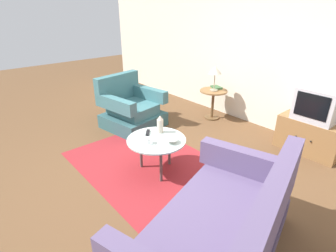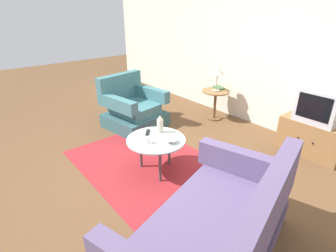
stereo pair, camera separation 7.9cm
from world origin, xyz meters
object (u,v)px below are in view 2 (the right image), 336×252
armchair (133,109)px  coffee_table (156,142)px  side_table (215,99)px  tv_remote_dark (148,132)px  bowl (171,141)px  book (219,88)px  mug (148,140)px  tv_stand (312,137)px  vase (160,124)px  couch (214,233)px  television (321,106)px  table_lamp (218,71)px

armchair → coffee_table: armchair is taller
side_table → tv_remote_dark: bearing=-75.4°
bowl → book: book is taller
side_table → mug: 2.17m
tv_stand → vase: bearing=-122.0°
couch → side_table: bearing=25.2°
armchair → mug: 1.62m
book → tv_stand: bearing=18.4°
vase → mug: size_ratio=2.14×
tv_stand → book: (-1.81, 0.02, 0.32)m
television → vase: bearing=-121.9°
side_table → book: bearing=110.5°
armchair → tv_remote_dark: 1.35m
vase → book: 2.00m
side_table → vase: vase is taller
couch → television: 2.54m
table_lamp → mug: (0.71, -2.03, -0.41)m
side_table → vase: (0.58, -1.75, 0.18)m
vase → tv_remote_dark: size_ratio=1.62×
tv_stand → television: bearing=90.0°
television → table_lamp: size_ratio=1.19×
couch → bowl: couch is taller
book → television: bearing=18.6°
side_table → television: size_ratio=1.04×
television → book: bearing=179.7°
television → tv_remote_dark: 2.40m
couch → book: couch is taller
coffee_table → bowl: bearing=22.2°
television → bowl: (-0.86, -1.97, -0.24)m
armchair → couch: (2.80, -0.99, -0.01)m
television → mug: bearing=-115.3°
armchair → television: television is taller
couch → coffee_table: size_ratio=2.50×
tv_remote_dark → book: bearing=147.6°
side_table → mug: size_ratio=4.97×
bowl → tv_remote_dark: size_ratio=1.06×
vase → book: vase is taller
side_table → vase: 1.86m
table_lamp → coffee_table: bearing=-70.2°
table_lamp → bowl: table_lamp is taller
couch → coffee_table: (-1.37, 0.44, 0.13)m
side_table → tv_stand: size_ratio=0.64×
tv_stand → television: television is taller
coffee_table → vase: size_ratio=3.10×
tv_stand → tv_remote_dark: 2.39m
tv_stand → vase: (-1.17, -1.88, 0.33)m
armchair → mug: size_ratio=9.16×
coffee_table → television: television is taller
tv_stand → mug: (-1.03, -2.17, 0.25)m
side_table → bowl: side_table is taller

